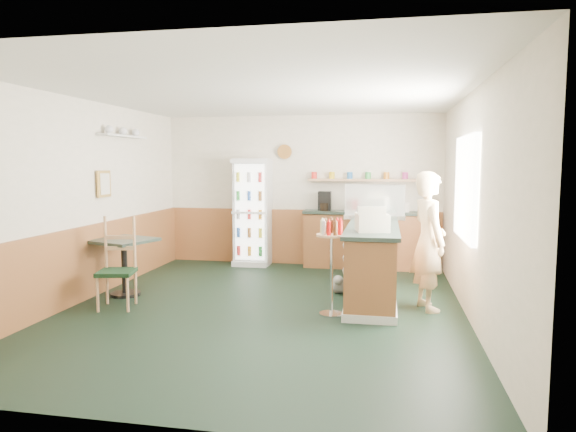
% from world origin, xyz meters
% --- Properties ---
extents(ground, '(6.00, 6.00, 0.00)m').
position_xyz_m(ground, '(0.00, 0.00, 0.00)').
color(ground, black).
rests_on(ground, ground).
extents(room_envelope, '(5.04, 6.02, 2.72)m').
position_xyz_m(room_envelope, '(-0.23, 0.73, 1.52)').
color(room_envelope, silver).
rests_on(room_envelope, ground).
extents(service_counter, '(0.68, 3.01, 1.01)m').
position_xyz_m(service_counter, '(1.35, 1.07, 0.46)').
color(service_counter, '#945530').
rests_on(service_counter, ground).
extents(back_counter, '(2.24, 0.42, 1.69)m').
position_xyz_m(back_counter, '(1.19, 2.80, 0.55)').
color(back_counter, '#945530').
rests_on(back_counter, ground).
extents(drinks_fridge, '(0.64, 0.54, 1.93)m').
position_xyz_m(drinks_fridge, '(-0.86, 2.74, 0.96)').
color(drinks_fridge, silver).
rests_on(drinks_fridge, ground).
extents(display_case, '(0.90, 0.47, 0.51)m').
position_xyz_m(display_case, '(1.35, 1.65, 1.26)').
color(display_case, silver).
rests_on(display_case, service_counter).
extents(cash_register, '(0.45, 0.46, 0.22)m').
position_xyz_m(cash_register, '(1.35, 0.14, 1.12)').
color(cash_register, beige).
rests_on(cash_register, service_counter).
extents(shopkeeper, '(0.58, 0.68, 1.74)m').
position_xyz_m(shopkeeper, '(2.05, 0.37, 0.87)').
color(shopkeeper, tan).
rests_on(shopkeeper, ground).
extents(condiment_stand, '(0.37, 0.37, 1.16)m').
position_xyz_m(condiment_stand, '(0.88, -0.11, 0.79)').
color(condiment_stand, silver).
rests_on(condiment_stand, ground).
extents(newspaper_rack, '(0.09, 0.44, 0.52)m').
position_xyz_m(newspaper_rack, '(0.99, 0.93, 0.49)').
color(newspaper_rack, black).
rests_on(newspaper_rack, ground).
extents(cafe_table, '(0.91, 0.91, 0.80)m').
position_xyz_m(cafe_table, '(-2.05, 0.27, 0.56)').
color(cafe_table, black).
rests_on(cafe_table, ground).
extents(cafe_chair, '(0.52, 0.52, 1.16)m').
position_xyz_m(cafe_chair, '(-1.84, -0.23, 0.61)').
color(cafe_chair, black).
rests_on(cafe_chair, ground).
extents(dog_doorstop, '(0.23, 0.30, 0.28)m').
position_xyz_m(dog_doorstop, '(0.88, 0.94, 0.13)').
color(dog_doorstop, gray).
rests_on(dog_doorstop, ground).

